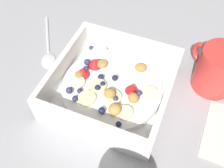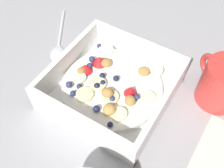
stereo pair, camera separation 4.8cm
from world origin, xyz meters
name	(u,v)px [view 1 (the left image)]	position (x,y,z in m)	size (l,w,h in m)	color
ground_plane	(118,89)	(0.00, 0.00, 0.00)	(2.40, 2.40, 0.00)	#9E9EA3
fruit_bowl	(112,87)	(0.01, 0.01, 0.02)	(0.22, 0.22, 0.06)	white
spoon	(48,51)	(0.18, -0.04, 0.00)	(0.11, 0.16, 0.01)	silver
coffee_mug	(217,69)	(-0.17, -0.08, 0.05)	(0.10, 0.09, 0.09)	red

